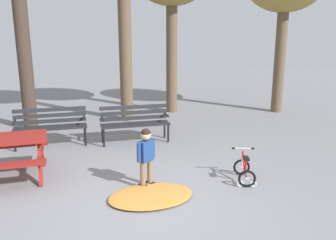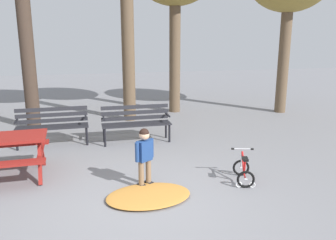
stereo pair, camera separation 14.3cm
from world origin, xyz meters
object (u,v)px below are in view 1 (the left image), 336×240
object	(u,v)px
park_bench_left	(135,121)
kids_bicycle	(244,170)
park_bench_far_left	(50,124)
child_standing	(146,153)

from	to	relation	value
park_bench_left	kids_bicycle	bearing A→B (deg)	-61.72
park_bench_far_left	park_bench_left	distance (m)	1.91
park_bench_far_left	kids_bicycle	distance (m)	4.48
park_bench_far_left	park_bench_left	bearing A→B (deg)	-5.26
park_bench_left	child_standing	size ratio (longest dim) A/B	1.59
park_bench_far_left	park_bench_left	size ratio (longest dim) A/B	1.00
child_standing	kids_bicycle	size ratio (longest dim) A/B	1.63
kids_bicycle	park_bench_far_left	bearing A→B (deg)	139.13
kids_bicycle	child_standing	bearing A→B (deg)	173.78
park_bench_left	child_standing	xyz separation A→B (m)	(-0.21, -2.57, 0.08)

